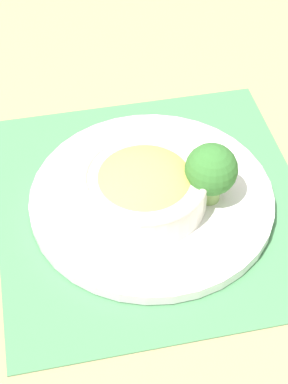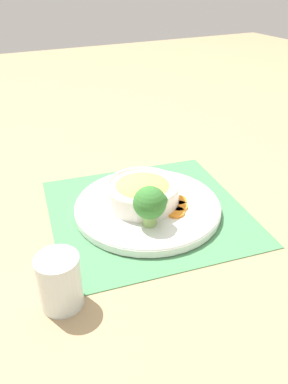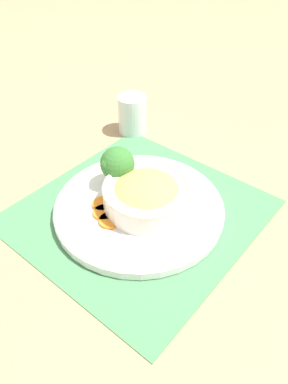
# 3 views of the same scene
# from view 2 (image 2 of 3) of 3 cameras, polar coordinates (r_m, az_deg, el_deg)

# --- Properties ---
(ground_plane) EXTENTS (4.00, 4.00, 0.00)m
(ground_plane) POSITION_cam_2_polar(r_m,az_deg,el_deg) (0.85, 0.55, -3.01)
(ground_plane) COLOR tan
(placemat) EXTENTS (0.48, 0.47, 0.00)m
(placemat) POSITION_cam_2_polar(r_m,az_deg,el_deg) (0.85, 0.55, -2.89)
(placemat) COLOR #4C8C59
(placemat) RESTS_ON ground_plane
(plate) EXTENTS (0.33, 0.33, 0.02)m
(plate) POSITION_cam_2_polar(r_m,az_deg,el_deg) (0.84, 0.56, -2.15)
(plate) COLOR white
(plate) RESTS_ON placemat
(bowl) EXTENTS (0.17, 0.17, 0.06)m
(bowl) POSITION_cam_2_polar(r_m,az_deg,el_deg) (0.83, -0.25, 0.14)
(bowl) COLOR silver
(bowl) RESTS_ON plate
(broccoli_floret) EXTENTS (0.07, 0.07, 0.09)m
(broccoli_floret) POSITION_cam_2_polar(r_m,az_deg,el_deg) (0.75, 0.92, -1.76)
(broccoli_floret) COLOR #84AD5B
(broccoli_floret) RESTS_ON plate
(carrot_slice_near) EXTENTS (0.04, 0.04, 0.01)m
(carrot_slice_near) POSITION_cam_2_polar(r_m,az_deg,el_deg) (0.81, 4.76, -3.09)
(carrot_slice_near) COLOR orange
(carrot_slice_near) RESTS_ON plate
(carrot_slice_middle) EXTENTS (0.04, 0.04, 0.01)m
(carrot_slice_middle) POSITION_cam_2_polar(r_m,az_deg,el_deg) (0.83, 5.26, -2.20)
(carrot_slice_middle) COLOR orange
(carrot_slice_middle) RESTS_ON plate
(carrot_slice_far) EXTENTS (0.04, 0.04, 0.01)m
(carrot_slice_far) POSITION_cam_2_polar(r_m,az_deg,el_deg) (0.85, 5.16, -1.30)
(carrot_slice_far) COLOR orange
(carrot_slice_far) RESTS_ON plate
(water_glass) EXTENTS (0.07, 0.07, 0.10)m
(water_glass) POSITION_cam_2_polar(r_m,az_deg,el_deg) (0.63, -12.67, -13.51)
(water_glass) COLOR silver
(water_glass) RESTS_ON ground_plane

